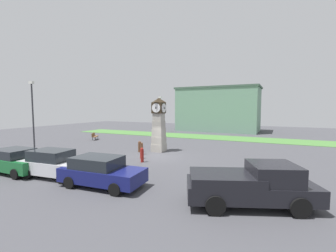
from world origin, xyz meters
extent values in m
plane|color=#424247|center=(0.00, 0.00, 0.00)|extent=(78.07, 78.07, 0.00)
cube|color=#9F9A90|center=(-0.98, 1.95, 0.37)|extent=(1.16, 1.16, 0.73)
cube|color=#9D988D|center=(-0.98, 1.95, 1.10)|extent=(1.10, 1.10, 0.73)
cube|color=#9B968C|center=(-0.98, 1.95, 1.84)|extent=(1.03, 1.03, 0.73)
cube|color=#9C978D|center=(-0.98, 1.95, 2.57)|extent=(0.96, 0.96, 0.73)
cube|color=#A19C92|center=(-0.98, 1.95, 3.31)|extent=(0.89, 0.89, 0.73)
cube|color=#2D2316|center=(-0.98, 1.95, 4.19)|extent=(1.05, 1.05, 1.03)
cylinder|color=white|center=(-0.98, 2.50, 4.19)|extent=(0.86, 0.04, 0.86)
cube|color=black|center=(-0.98, 2.52, 4.19)|extent=(0.06, 0.17, 0.15)
cube|color=black|center=(-0.98, 2.52, 4.19)|extent=(0.04, 0.10, 0.32)
cylinder|color=white|center=(-0.98, 1.41, 4.19)|extent=(0.86, 0.04, 0.86)
cube|color=black|center=(-0.98, 1.38, 4.19)|extent=(0.06, 0.10, 0.20)
cube|color=black|center=(-0.98, 1.38, 4.19)|extent=(0.04, 0.25, 0.26)
cylinder|color=white|center=(-0.44, 1.95, 4.19)|extent=(0.04, 0.86, 0.86)
cube|color=black|center=(-0.41, 1.95, 4.19)|extent=(0.09, 0.06, 0.20)
cube|color=black|center=(-0.41, 1.95, 4.19)|extent=(0.32, 0.04, 0.06)
cylinder|color=white|center=(-1.52, 1.95, 4.19)|extent=(0.04, 0.86, 0.86)
cube|color=black|center=(-1.55, 1.95, 4.19)|extent=(0.19, 0.06, 0.13)
cube|color=black|center=(-1.55, 1.95, 4.19)|extent=(0.16, 0.04, 0.31)
pyramid|color=#2D2316|center=(-0.98, 1.95, 4.93)|extent=(1.10, 1.10, 0.44)
cylinder|color=brown|center=(-2.49, 0.90, 0.44)|extent=(0.30, 0.30, 0.87)
sphere|color=brown|center=(-2.49, 0.90, 0.92)|extent=(0.27, 0.27, 0.27)
cylinder|color=brown|center=(-1.73, 0.04, 0.48)|extent=(0.23, 0.23, 0.95)
sphere|color=brown|center=(-1.73, 0.04, 0.99)|extent=(0.21, 0.21, 0.21)
cylinder|color=maroon|center=(-0.88, -1.38, 0.38)|extent=(0.23, 0.23, 0.75)
sphere|color=maroon|center=(-0.88, -1.38, 0.79)|extent=(0.20, 0.20, 0.20)
cylinder|color=maroon|center=(-0.17, -2.43, 0.49)|extent=(0.24, 0.24, 0.99)
sphere|color=maroon|center=(-0.17, -2.43, 1.02)|extent=(0.22, 0.22, 0.22)
cube|color=#19602D|center=(-6.00, -8.29, 0.64)|extent=(4.12, 1.98, 0.73)
cube|color=#1E2328|center=(-6.31, -8.30, 1.27)|extent=(2.28, 1.80, 0.54)
cylinder|color=black|center=(-4.75, -7.36, 0.32)|extent=(0.64, 0.23, 0.64)
cylinder|color=black|center=(-4.72, -9.18, 0.32)|extent=(0.64, 0.23, 0.64)
cylinder|color=black|center=(-7.28, -7.41, 0.32)|extent=(0.64, 0.23, 0.64)
cube|color=silver|center=(-2.95, -7.86, 0.64)|extent=(4.37, 2.18, 0.75)
cube|color=#1E2328|center=(-3.26, -7.89, 1.33)|extent=(2.47, 1.85, 0.63)
cylinder|color=black|center=(-1.73, -6.89, 0.32)|extent=(0.66, 0.28, 0.64)
cylinder|color=black|center=(-1.56, -8.57, 0.32)|extent=(0.66, 0.28, 0.64)
cylinder|color=black|center=(-4.33, -7.15, 0.32)|extent=(0.66, 0.28, 0.64)
cylinder|color=black|center=(-4.16, -8.83, 0.32)|extent=(0.66, 0.28, 0.64)
cube|color=navy|center=(0.71, -7.89, 0.63)|extent=(4.61, 2.24, 0.72)
cube|color=#1E2328|center=(0.38, -7.91, 1.29)|extent=(2.59, 1.95, 0.60)
cylinder|color=black|center=(2.04, -6.88, 0.32)|extent=(0.65, 0.26, 0.64)
cylinder|color=black|center=(2.17, -8.71, 0.32)|extent=(0.65, 0.26, 0.64)
cylinder|color=black|center=(-0.74, -7.07, 0.32)|extent=(0.65, 0.26, 0.64)
cylinder|color=black|center=(-0.61, -8.90, 0.32)|extent=(0.65, 0.26, 0.64)
cube|color=black|center=(8.09, -7.14, 0.70)|extent=(5.69, 3.80, 0.70)
cube|color=black|center=(8.96, -6.80, 1.45)|extent=(2.43, 2.44, 0.80)
cube|color=black|center=(7.10, -7.53, 1.23)|extent=(3.46, 2.92, 0.36)
cylinder|color=black|center=(9.23, -5.68, 0.40)|extent=(0.85, 0.55, 0.80)
cylinder|color=black|center=(9.92, -7.44, 0.40)|extent=(0.85, 0.55, 0.80)
cylinder|color=black|center=(6.25, -6.85, 0.40)|extent=(0.85, 0.55, 0.80)
cylinder|color=black|center=(6.95, -8.61, 0.40)|extent=(0.85, 0.55, 0.80)
cube|color=brown|center=(-12.22, 5.46, 0.45)|extent=(1.24, 1.63, 0.08)
cube|color=brown|center=(-12.43, 5.33, 0.70)|extent=(0.85, 1.41, 0.40)
cylinder|color=#262628|center=(-11.72, 5.00, 0.23)|extent=(0.06, 0.06, 0.45)
cylinder|color=#262628|center=(-12.36, 6.11, 0.23)|extent=(0.06, 0.06, 0.45)
cylinder|color=#262628|center=(-12.07, 4.80, 0.23)|extent=(0.06, 0.06, 0.45)
cylinder|color=#262628|center=(-12.71, 5.91, 0.23)|extent=(0.06, 0.06, 0.45)
cylinder|color=#333338|center=(-8.47, 16.98, 2.93)|extent=(0.14, 0.14, 5.86)
cube|color=silver|center=(-8.47, 16.98, 5.98)|extent=(0.50, 0.24, 0.24)
cylinder|color=#333338|center=(-11.89, -3.10, 3.23)|extent=(0.14, 0.14, 6.45)
cube|color=silver|center=(-11.89, -3.10, 6.57)|extent=(0.50, 0.24, 0.24)
cube|color=gray|center=(-0.21, 24.17, 3.80)|extent=(14.25, 7.82, 7.59)
cube|color=#405849|center=(-0.21, 24.17, 7.74)|extent=(14.68, 8.06, 0.30)
cube|color=#477A38|center=(1.94, 14.31, 0.02)|extent=(46.84, 5.07, 0.04)
camera|label=1|loc=(8.85, -17.07, 4.20)|focal=24.00mm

